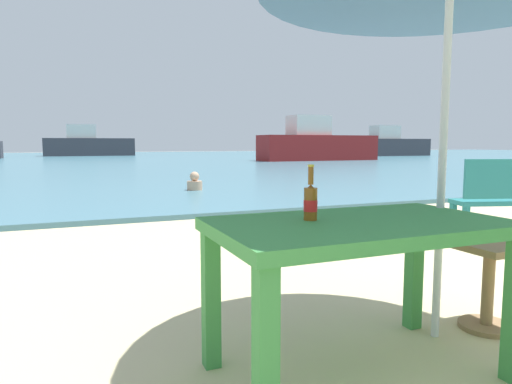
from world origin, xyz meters
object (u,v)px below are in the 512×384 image
object	(u,v)px
boat_ferry	(390,145)
boat_barge	(89,145)
picnic_table_green	(360,243)
beer_bottle_amber	(311,201)
boat_sailboat	(316,144)
bench_teal_center	(510,195)
side_table_wood	(489,272)
swimmer_person	(195,183)

from	to	relation	value
boat_ferry	boat_barge	xyz separation A→B (m)	(-23.29, 9.55, 0.03)
picnic_table_green	boat_barge	world-z (taller)	boat_barge
beer_bottle_amber	boat_sailboat	size ratio (longest dim) A/B	0.04
bench_teal_center	boat_barge	world-z (taller)	boat_barge
bench_teal_center	boat_barge	size ratio (longest dim) A/B	0.18
boat_sailboat	side_table_wood	bearing A→B (deg)	-117.67
swimmer_person	boat_barge	distance (m)	30.61
side_table_wood	bench_teal_center	world-z (taller)	bench_teal_center
side_table_wood	boat_ferry	size ratio (longest dim) A/B	0.08
beer_bottle_amber	picnic_table_green	bearing A→B (deg)	-25.02
boat_barge	boat_sailboat	distance (m)	20.37
picnic_table_green	boat_barge	bearing A→B (deg)	89.53
swimmer_person	beer_bottle_amber	bearing A→B (deg)	-100.87
picnic_table_green	beer_bottle_amber	world-z (taller)	beer_bottle_amber
picnic_table_green	bench_teal_center	size ratio (longest dim) A/B	1.12
bench_teal_center	boat_sailboat	bearing A→B (deg)	65.49
beer_bottle_amber	boat_barge	bearing A→B (deg)	89.21
boat_sailboat	swimmer_person	bearing A→B (deg)	-128.41
picnic_table_green	boat_ferry	size ratio (longest dim) A/B	0.20
side_table_wood	boat_ferry	xyz separation A→B (m)	(22.56, 28.98, 0.62)
bench_teal_center	picnic_table_green	bearing A→B (deg)	-151.06
swimmer_person	boat_ferry	bearing A→B (deg)	43.34
bench_teal_center	swimmer_person	world-z (taller)	bench_teal_center
boat_ferry	boat_sailboat	world-z (taller)	boat_sailboat
boat_ferry	boat_sailboat	distance (m)	12.61
bench_teal_center	swimmer_person	distance (m)	6.58
bench_teal_center	boat_barge	xyz separation A→B (m)	(-3.04, 36.83, 0.47)
boat_ferry	boat_barge	size ratio (longest dim) A/B	0.97
bench_teal_center	swimmer_person	xyz separation A→B (m)	(-2.03, 6.25, -0.30)
side_table_wood	boat_barge	world-z (taller)	boat_barge
boat_ferry	picnic_table_green	bearing A→B (deg)	-129.02
boat_sailboat	beer_bottle_amber	bearing A→B (deg)	-120.07
swimmer_person	boat_sailboat	xyz separation A→B (m)	(11.49, 14.49, 0.81)
picnic_table_green	side_table_wood	size ratio (longest dim) A/B	2.59
picnic_table_green	bench_teal_center	distance (m)	3.83
swimmer_person	side_table_wood	bearing A→B (deg)	-92.00
side_table_wood	boat_sailboat	world-z (taller)	boat_sailboat
boat_barge	boat_sailboat	bearing A→B (deg)	-52.15
boat_ferry	bench_teal_center	bearing A→B (deg)	-126.59
swimmer_person	boat_ferry	distance (m)	30.65
side_table_wood	swimmer_person	distance (m)	7.96
boat_barge	boat_sailboat	xyz separation A→B (m)	(12.50, -16.08, 0.04)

